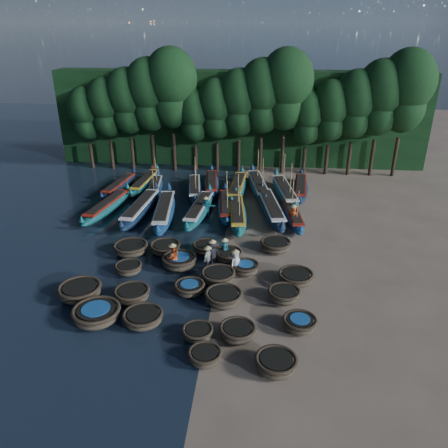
# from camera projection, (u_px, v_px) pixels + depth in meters

# --- Properties ---
(ground) EXTENTS (120.00, 120.00, 0.00)m
(ground) POSITION_uv_depth(u_px,v_px,m) (219.00, 265.00, 28.88)
(ground) COLOR #806E5D
(ground) RESTS_ON ground
(foliage_wall) EXTENTS (40.00, 3.00, 10.00)m
(foliage_wall) POSITION_uv_depth(u_px,v_px,m) (240.00, 118.00, 48.03)
(foliage_wall) COLOR black
(foliage_wall) RESTS_ON ground
(coracle_3) EXTENTS (1.78, 1.78, 0.65)m
(coracle_3) POSITION_uv_depth(u_px,v_px,m) (205.00, 356.00, 20.45)
(coracle_3) COLOR #4B412E
(coracle_3) RESTS_ON ground
(coracle_4) EXTENTS (2.18, 2.18, 0.77)m
(coracle_4) POSITION_uv_depth(u_px,v_px,m) (276.00, 363.00, 19.91)
(coracle_4) COLOR #4B412E
(coracle_4) RESTS_ON ground
(coracle_5) EXTENTS (2.91, 2.91, 0.85)m
(coracle_5) POSITION_uv_depth(u_px,v_px,m) (97.00, 314.00, 23.21)
(coracle_5) COLOR #4B412E
(coracle_5) RESTS_ON ground
(coracle_6) EXTENTS (2.28, 2.28, 0.71)m
(coracle_6) POSITION_uv_depth(u_px,v_px,m) (143.00, 317.00, 23.06)
(coracle_6) COLOR #4B412E
(coracle_6) RESTS_ON ground
(coracle_7) EXTENTS (1.62, 1.62, 0.63)m
(coracle_7) POSITION_uv_depth(u_px,v_px,m) (198.00, 332.00, 22.01)
(coracle_7) COLOR #4B412E
(coracle_7) RESTS_ON ground
(coracle_8) EXTENTS (1.98, 1.98, 0.75)m
(coracle_8) POSITION_uv_depth(u_px,v_px,m) (238.00, 331.00, 21.97)
(coracle_8) COLOR #4B412E
(coracle_8) RESTS_ON ground
(coracle_9) EXTENTS (1.83, 1.83, 0.70)m
(coracle_9) POSITION_uv_depth(u_px,v_px,m) (300.00, 323.00, 22.63)
(coracle_9) COLOR #4B412E
(coracle_9) RESTS_ON ground
(coracle_10) EXTENTS (2.51, 2.51, 0.84)m
(coracle_10) POSITION_uv_depth(u_px,v_px,m) (80.00, 291.00, 25.21)
(coracle_10) COLOR #4B412E
(coracle_10) RESTS_ON ground
(coracle_11) EXTENTS (2.20, 2.20, 0.79)m
(coracle_11) POSITION_uv_depth(u_px,v_px,m) (132.00, 294.00, 24.96)
(coracle_11) COLOR #4B412E
(coracle_11) RESTS_ON ground
(coracle_12) EXTENTS (1.84, 1.84, 0.71)m
(coracle_12) POSITION_uv_depth(u_px,v_px,m) (189.00, 288.00, 25.63)
(coracle_12) COLOR #4B412E
(coracle_12) RESTS_ON ground
(coracle_13) EXTENTS (2.18, 2.18, 0.79)m
(coracle_13) POSITION_uv_depth(u_px,v_px,m) (224.00, 297.00, 24.69)
(coracle_13) COLOR #4B412E
(coracle_13) RESTS_ON ground
(coracle_14) EXTENTS (2.14, 2.14, 0.74)m
(coracle_14) POSITION_uv_depth(u_px,v_px,m) (284.00, 294.00, 24.97)
(coracle_14) COLOR #4B412E
(coracle_14) RESTS_ON ground
(coracle_15) EXTENTS (1.74, 1.74, 0.68)m
(coracle_15) POSITION_uv_depth(u_px,v_px,m) (129.00, 268.00, 27.72)
(coracle_15) COLOR #4B412E
(coracle_15) RESTS_ON ground
(coracle_16) EXTENTS (2.73, 2.73, 0.84)m
(coracle_16) POSITION_uv_depth(u_px,v_px,m) (179.00, 261.00, 28.34)
(coracle_16) COLOR #4B412E
(coracle_16) RESTS_ON ground
(coracle_17) EXTENTS (2.58, 2.58, 0.81)m
(coracle_17) POSITION_uv_depth(u_px,v_px,m) (218.00, 276.00, 26.70)
(coracle_17) COLOR #4B412E
(coracle_17) RESTS_ON ground
(coracle_18) EXTENTS (1.82, 1.82, 0.72)m
(coracle_18) POSITION_uv_depth(u_px,v_px,m) (245.00, 268.00, 27.73)
(coracle_18) COLOR #4B412E
(coracle_18) RESTS_ON ground
(coracle_19) EXTENTS (2.40, 2.40, 0.73)m
(coracle_19) POSITION_uv_depth(u_px,v_px,m) (296.00, 277.00, 26.70)
(coracle_19) COLOR #4B412E
(coracle_19) RESTS_ON ground
(coracle_20) EXTENTS (2.85, 2.85, 0.80)m
(coracle_20) POSITION_uv_depth(u_px,v_px,m) (131.00, 248.00, 30.03)
(coracle_20) COLOR #4B412E
(coracle_20) RESTS_ON ground
(coracle_21) EXTENTS (2.21, 2.21, 0.74)m
(coracle_21) POSITION_uv_depth(u_px,v_px,m) (165.00, 248.00, 30.17)
(coracle_21) COLOR #4B412E
(coracle_21) RESTS_ON ground
(coracle_22) EXTENTS (1.87, 1.87, 0.71)m
(coracle_22) POSITION_uv_depth(u_px,v_px,m) (206.00, 247.00, 30.27)
(coracle_22) COLOR #4B412E
(coracle_22) RESTS_ON ground
(coracle_23) EXTENTS (2.03, 2.03, 0.76)m
(coracle_23) POSITION_uv_depth(u_px,v_px,m) (228.00, 255.00, 29.18)
(coracle_23) COLOR #4B412E
(coracle_23) RESTS_ON ground
(coracle_24) EXTENTS (2.19, 2.19, 0.78)m
(coracle_24) POSITION_uv_depth(u_px,v_px,m) (276.00, 245.00, 30.47)
(coracle_24) COLOR #4B412E
(coracle_24) RESTS_ON ground
(long_boat_1) EXTENTS (2.75, 8.02, 1.43)m
(long_boat_1) POSITION_uv_depth(u_px,v_px,m) (107.00, 206.00, 36.63)
(long_boat_1) COLOR #115E61
(long_boat_1) RESTS_ON ground
(long_boat_2) EXTENTS (2.23, 8.86, 1.56)m
(long_boat_2) POSITION_uv_depth(u_px,v_px,m) (141.00, 208.00, 36.12)
(long_boat_2) COLOR #0F2037
(long_boat_2) RESTS_ON ground
(long_boat_3) EXTENTS (2.56, 9.10, 1.61)m
(long_boat_3) POSITION_uv_depth(u_px,v_px,m) (164.00, 211.00, 35.54)
(long_boat_3) COLOR navy
(long_boat_3) RESTS_ON ground
(long_boat_4) EXTENTS (2.27, 8.42, 1.49)m
(long_boat_4) POSITION_uv_depth(u_px,v_px,m) (199.00, 210.00, 35.95)
(long_boat_4) COLOR #115E61
(long_boat_4) RESTS_ON ground
(long_boat_5) EXTENTS (2.10, 7.69, 3.28)m
(long_boat_5) POSITION_uv_depth(u_px,v_px,m) (226.00, 206.00, 36.72)
(long_boat_5) COLOR navy
(long_boat_5) RESTS_ON ground
(long_boat_6) EXTENTS (2.22, 8.35, 3.56)m
(long_boat_6) POSITION_uv_depth(u_px,v_px,m) (237.00, 214.00, 35.18)
(long_boat_6) COLOR #115E61
(long_boat_6) RESTS_ON ground
(long_boat_7) EXTENTS (3.11, 9.06, 1.62)m
(long_boat_7) POSITION_uv_depth(u_px,v_px,m) (271.00, 209.00, 36.00)
(long_boat_7) COLOR #0F2037
(long_boat_7) RESTS_ON ground
(long_boat_8) EXTENTS (2.04, 7.28, 3.11)m
(long_boat_8) POSITION_uv_depth(u_px,v_px,m) (293.00, 215.00, 35.12)
(long_boat_8) COLOR navy
(long_boat_8) RESTS_ON ground
(long_boat_9) EXTENTS (2.26, 7.33, 1.30)m
(long_boat_9) POSITION_uv_depth(u_px,v_px,m) (119.00, 186.00, 41.40)
(long_boat_9) COLOR #0F2037
(long_boat_9) RESTS_ON ground
(long_boat_10) EXTENTS (2.03, 7.74, 1.37)m
(long_boat_10) POSITION_uv_depth(u_px,v_px,m) (145.00, 182.00, 42.19)
(long_boat_10) COLOR #115E61
(long_boat_10) RESTS_ON ground
(long_boat_11) EXTENTS (2.11, 7.24, 3.09)m
(long_boat_11) POSITION_uv_depth(u_px,v_px,m) (155.00, 188.00, 40.77)
(long_boat_11) COLOR navy
(long_boat_11) RESTS_ON ground
(long_boat_12) EXTENTS (2.41, 7.53, 3.23)m
(long_boat_12) POSITION_uv_depth(u_px,v_px,m) (195.00, 188.00, 40.75)
(long_boat_12) COLOR #0F2037
(long_boat_12) RESTS_ON ground
(long_boat_13) EXTENTS (2.23, 7.78, 1.38)m
(long_boat_13) POSITION_uv_depth(u_px,v_px,m) (212.00, 184.00, 41.86)
(long_boat_13) COLOR navy
(long_boat_13) RESTS_ON ground
(long_boat_14) EXTENTS (2.01, 8.71, 1.54)m
(long_boat_14) POSITION_uv_depth(u_px,v_px,m) (237.00, 188.00, 40.63)
(long_boat_14) COLOR #115E61
(long_boat_14) RESTS_ON ground
(long_boat_15) EXTENTS (2.94, 8.70, 3.74)m
(long_boat_15) POSITION_uv_depth(u_px,v_px,m) (258.00, 186.00, 41.09)
(long_boat_15) COLOR navy
(long_boat_15) RESTS_ON ground
(long_boat_16) EXTENTS (2.94, 8.81, 3.79)m
(long_boat_16) POSITION_uv_depth(u_px,v_px,m) (285.00, 192.00, 39.63)
(long_boat_16) COLOR #115E61
(long_boat_16) RESTS_ON ground
(long_boat_17) EXTENTS (2.05, 7.98, 1.41)m
(long_boat_17) POSITION_uv_depth(u_px,v_px,m) (300.00, 188.00, 40.72)
(long_boat_17) COLOR #0F2037
(long_boat_17) RESTS_ON ground
(fisherman_0) EXTENTS (0.90, 0.97, 1.87)m
(fisherman_0) POSITION_uv_depth(u_px,v_px,m) (235.00, 262.00, 27.45)
(fisherman_0) COLOR silver
(fisherman_0) RESTS_ON ground
(fisherman_1) EXTENTS (0.57, 0.52, 1.70)m
(fisherman_1) POSITION_uv_depth(u_px,v_px,m) (225.00, 248.00, 29.20)
(fisherman_1) COLOR #1B6574
(fisherman_1) RESTS_ON ground
(fisherman_2) EXTENTS (1.08, 0.99, 2.00)m
(fisherman_2) POSITION_uv_depth(u_px,v_px,m) (173.00, 257.00, 27.93)
(fisherman_2) COLOR #BF4519
(fisherman_2) RESTS_ON ground
(fisherman_3) EXTENTS (1.32, 1.29, 2.01)m
(fisherman_3) POSITION_uv_depth(u_px,v_px,m) (213.00, 253.00, 28.40)
(fisherman_3) COLOR black
(fisherman_3) RESTS_ON ground
(fisherman_4) EXTENTS (0.72, 1.04, 1.84)m
(fisherman_4) POSITION_uv_depth(u_px,v_px,m) (208.00, 258.00, 27.94)
(fisherman_4) COLOR silver
(fisherman_4) RESTS_ON ground
(fisherman_5) EXTENTS (1.62, 0.64, 1.91)m
(fisherman_5) POSITION_uv_depth(u_px,v_px,m) (206.00, 207.00, 35.63)
(fisherman_5) COLOR #1B6574
(fisherman_5) RESTS_ON ground
(fisherman_6) EXTENTS (0.97, 0.86, 1.86)m
(fisherman_6) POSITION_uv_depth(u_px,v_px,m) (293.00, 215.00, 34.17)
(fisherman_6) COLOR #BF4519
(fisherman_6) RESTS_ON ground
(tree_0) EXTENTS (3.68, 3.68, 8.68)m
(tree_0) POSITION_uv_depth(u_px,v_px,m) (86.00, 113.00, 45.74)
(tree_0) COLOR black
(tree_0) RESTS_ON ground
(tree_1) EXTENTS (4.09, 4.09, 9.65)m
(tree_1) POSITION_uv_depth(u_px,v_px,m) (107.00, 107.00, 45.27)
(tree_1) COLOR black
(tree_1) RESTS_ON ground
(tree_2) EXTENTS (4.51, 4.51, 10.63)m
(tree_2) POSITION_uv_depth(u_px,v_px,m) (128.00, 100.00, 44.80)
(tree_2) COLOR black
(tree_2) RESTS_ON ground
(tree_3) EXTENTS (4.92, 4.92, 11.60)m
(tree_3) POSITION_uv_depth(u_px,v_px,m) (149.00, 94.00, 44.34)
(tree_3) COLOR black
(tree_3) RESTS_ON ground
(tree_4) EXTENTS (5.34, 5.34, 12.58)m
(tree_4) POSITION_uv_depth(u_px,v_px,m) (171.00, 87.00, 43.87)
(tree_4) COLOR black
(tree_4) RESTS_ON ground
(tree_5) EXTENTS (3.68, 3.68, 8.68)m
(tree_5) POSITION_uv_depth(u_px,v_px,m) (195.00, 115.00, 44.82)
(tree_5) COLOR black
(tree_5) RESTS_ON ground
(tree_6) EXTENTS (4.09, 4.09, 9.65)m
(tree_6) POSITION_uv_depth(u_px,v_px,m) (217.00, 108.00, 44.35)
(tree_6) COLOR black
(tree_6) RESTS_ON ground
(tree_7) EXTENTS (4.51, 4.51, 10.63)m
(tree_7) POSITION_uv_depth(u_px,v_px,m) (239.00, 102.00, 43.89)
(tree_7) COLOR black
(tree_7) RESTS_ON ground
(tree_8) EXTENTS (4.92, 4.92, 11.60)m
(tree_8) POSITION_uv_depth(u_px,v_px,m) (263.00, 95.00, 43.42)
(tree_8) COLOR black
(tree_8) RESTS_ON ground
(tree_9) EXTENTS (5.34, 5.34, 12.58)m
(tree_9) POSITION_uv_depth(u_px,v_px,m) (286.00, 89.00, 42.95)
(tree_9) COLOR black
(tree_9) RESTS_ON ground
(tree_10) EXTENTS (3.68, 3.68, 8.68)m
(tree_10) POSITION_uv_depth(u_px,v_px,m) (308.00, 117.00, 43.90)
(tree_10) COLOR black
(tree_10) RESTS_ON ground
(tree_11) EXTENTS (4.09, 4.09, 9.65)m
(tree_11) POSITION_uv_depth(u_px,v_px,m) (331.00, 110.00, 43.44)
(tree_11) COLOR black
(tree_11) RESTS_ON ground
(tree_12) EXTENTS (4.51, 4.51, 10.63)m
(tree_12) POSITION_uv_depth(u_px,v_px,m) (356.00, 104.00, 42.97)
(tree_12) COLOR black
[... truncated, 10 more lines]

